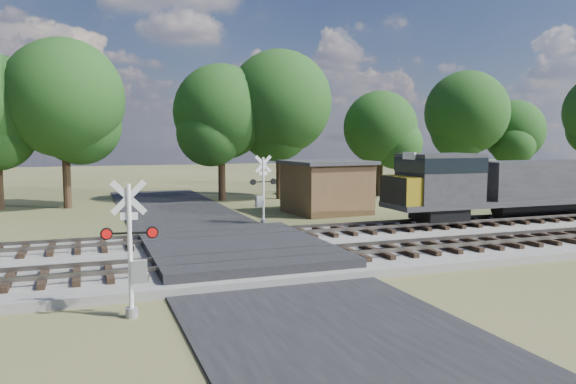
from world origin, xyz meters
name	(u,v)px	position (x,y,z in m)	size (l,w,h in m)	color
ground	(240,260)	(0.00, 0.00, 0.00)	(160.00, 160.00, 0.00)	#3F4725
ballast_bed	(445,239)	(10.00, 0.50, 0.15)	(140.00, 10.00, 0.30)	gray
road	(240,259)	(0.00, 0.00, 0.04)	(7.00, 60.00, 0.08)	black
crossing_panel	(236,250)	(0.00, 0.50, 0.32)	(7.00, 9.00, 0.62)	#262628
track_near	(333,254)	(3.12, -2.00, 0.41)	(140.00, 2.60, 0.33)	black
track_far	(288,233)	(3.12, 3.00, 0.41)	(140.00, 2.60, 0.33)	black
crossing_signal_near	(133,261)	(-4.52, -5.89, 1.55)	(1.49, 0.36, 3.72)	silver
crossing_signal_far	(262,196)	(3.60, 8.43, 1.61)	(1.56, 0.34, 3.86)	silver
equipment_shed	(326,186)	(8.92, 11.61, 1.71)	(5.35, 5.35, 3.37)	#4E3721
treeline	(260,111)	(7.33, 20.84, 6.92)	(83.71, 11.78, 11.64)	black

